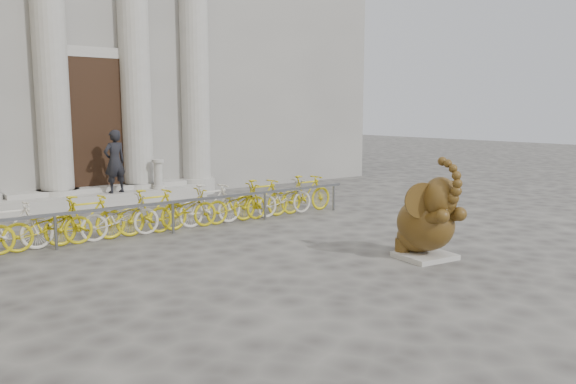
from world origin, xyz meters
TOP-DOWN VIEW (x-y plane):
  - ground at (0.00, 0.00)m, footprint 80.00×80.00m
  - classical_building at (0.00, 14.93)m, footprint 22.00×10.70m
  - entrance_steps at (0.00, 9.40)m, footprint 6.00×1.20m
  - elephant_statue at (2.54, -0.16)m, footprint 1.25×1.44m
  - bike_rack at (-0.19, 4.89)m, footprint 9.93×0.53m
  - pedestrian at (0.19, 9.05)m, footprint 0.72×0.54m
  - balustrade_post at (1.52, 9.10)m, footprint 0.36×0.36m

SIDE VIEW (x-z plane):
  - ground at x=0.00m, z-range 0.00..0.00m
  - entrance_steps at x=0.00m, z-range 0.00..0.36m
  - bike_rack at x=-0.19m, z-range 0.00..1.00m
  - elephant_statue at x=2.54m, z-range -0.26..1.63m
  - balustrade_post at x=1.52m, z-range 0.33..1.21m
  - pedestrian at x=0.19m, z-range 0.36..2.16m
  - classical_building at x=0.00m, z-range -0.02..11.98m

